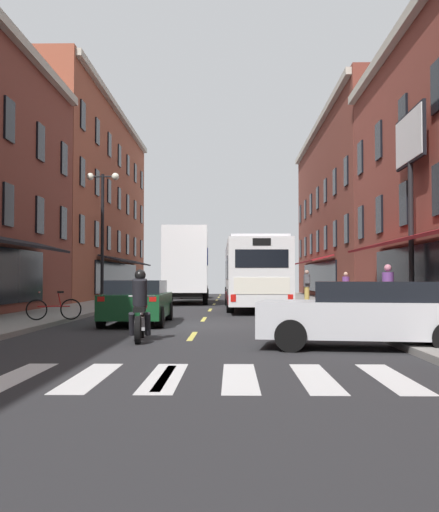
{
  "coord_description": "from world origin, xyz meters",
  "views": [
    {
      "loc": [
        0.98,
        -19.12,
        1.44
      ],
      "look_at": [
        0.47,
        7.51,
        2.42
      ],
      "focal_mm": 43.56,
      "sensor_mm": 36.0,
      "label": 1
    }
  ],
  "objects_px": {
    "billboard_sign": "(410,158)",
    "bicycle_near": "(54,308)",
    "pedestrian_near": "(307,285)",
    "pedestrian_far": "(346,288)",
    "street_lamp_twin": "(102,234)",
    "sedan_mid": "(367,314)",
    "sedan_near": "(138,301)",
    "pedestrian_mid": "(388,291)",
    "transit_bus": "(253,273)",
    "sedan_far": "(195,289)",
    "box_truck": "(186,266)",
    "motorcycle_rider": "(140,310)"
  },
  "relations": [
    {
      "from": "billboard_sign",
      "to": "motorcycle_rider",
      "type": "height_order",
      "value": "billboard_sign"
    },
    {
      "from": "billboard_sign",
      "to": "pedestrian_near",
      "type": "distance_m",
      "value": 14.22
    },
    {
      "from": "billboard_sign",
      "to": "bicycle_near",
      "type": "bearing_deg",
      "value": -172.87
    },
    {
      "from": "billboard_sign",
      "to": "bicycle_near",
      "type": "height_order",
      "value": "billboard_sign"
    },
    {
      "from": "sedan_near",
      "to": "motorcycle_rider",
      "type": "bearing_deg",
      "value": -80.86
    },
    {
      "from": "sedan_mid",
      "to": "pedestrian_mid",
      "type": "height_order",
      "value": "pedestrian_mid"
    },
    {
      "from": "sedan_far",
      "to": "street_lamp_twin",
      "type": "relative_size",
      "value": 0.73
    },
    {
      "from": "box_truck",
      "to": "street_lamp_twin",
      "type": "relative_size",
      "value": 1.27
    },
    {
      "from": "pedestrian_far",
      "to": "street_lamp_twin",
      "type": "height_order",
      "value": "street_lamp_twin"
    },
    {
      "from": "sedan_near",
      "to": "sedan_far",
      "type": "relative_size",
      "value": 1.12
    },
    {
      "from": "billboard_sign",
      "to": "street_lamp_twin",
      "type": "distance_m",
      "value": 13.21
    },
    {
      "from": "sedan_mid",
      "to": "sedan_near",
      "type": "bearing_deg",
      "value": 130.01
    },
    {
      "from": "street_lamp_twin",
      "to": "sedan_mid",
      "type": "bearing_deg",
      "value": -58.84
    },
    {
      "from": "pedestrian_far",
      "to": "street_lamp_twin",
      "type": "distance_m",
      "value": 12.49
    },
    {
      "from": "sedan_far",
      "to": "pedestrian_mid",
      "type": "height_order",
      "value": "pedestrian_mid"
    },
    {
      "from": "transit_bus",
      "to": "sedan_near",
      "type": "bearing_deg",
      "value": -112.25
    },
    {
      "from": "sedan_mid",
      "to": "street_lamp_twin",
      "type": "bearing_deg",
      "value": 121.16
    },
    {
      "from": "transit_bus",
      "to": "bicycle_near",
      "type": "relative_size",
      "value": 7.01
    },
    {
      "from": "bicycle_near",
      "to": "street_lamp_twin",
      "type": "bearing_deg",
      "value": 89.99
    },
    {
      "from": "motorcycle_rider",
      "to": "pedestrian_far",
      "type": "relative_size",
      "value": 1.26
    },
    {
      "from": "sedan_near",
      "to": "pedestrian_mid",
      "type": "relative_size",
      "value": 2.74
    },
    {
      "from": "transit_bus",
      "to": "pedestrian_near",
      "type": "height_order",
      "value": "transit_bus"
    },
    {
      "from": "sedan_mid",
      "to": "pedestrian_mid",
      "type": "xyz_separation_m",
      "value": [
        2.16,
        6.87,
        0.33
      ]
    },
    {
      "from": "sedan_far",
      "to": "motorcycle_rider",
      "type": "height_order",
      "value": "motorcycle_rider"
    },
    {
      "from": "sedan_far",
      "to": "pedestrian_far",
      "type": "distance_m",
      "value": 17.11
    },
    {
      "from": "transit_bus",
      "to": "pedestrian_far",
      "type": "height_order",
      "value": "transit_bus"
    },
    {
      "from": "box_truck",
      "to": "pedestrian_mid",
      "type": "distance_m",
      "value": 17.78
    },
    {
      "from": "motorcycle_rider",
      "to": "sedan_mid",
      "type": "bearing_deg",
      "value": -16.9
    },
    {
      "from": "box_truck",
      "to": "sedan_near",
      "type": "distance_m",
      "value": 16.09
    },
    {
      "from": "pedestrian_near",
      "to": "bicycle_near",
      "type": "bearing_deg",
      "value": -120.08
    },
    {
      "from": "transit_bus",
      "to": "street_lamp_twin",
      "type": "distance_m",
      "value": 7.46
    },
    {
      "from": "sedan_far",
      "to": "sedan_mid",
      "type": "bearing_deg",
      "value": -80.59
    },
    {
      "from": "box_truck",
      "to": "sedan_far",
      "type": "bearing_deg",
      "value": 90.7
    },
    {
      "from": "billboard_sign",
      "to": "transit_bus",
      "type": "relative_size",
      "value": 0.59
    },
    {
      "from": "motorcycle_rider",
      "to": "pedestrian_near",
      "type": "relative_size",
      "value": 1.16
    },
    {
      "from": "motorcycle_rider",
      "to": "bicycle_near",
      "type": "bearing_deg",
      "value": 124.08
    },
    {
      "from": "transit_bus",
      "to": "pedestrian_mid",
      "type": "relative_size",
      "value": 6.68
    },
    {
      "from": "billboard_sign",
      "to": "pedestrian_far",
      "type": "xyz_separation_m",
      "value": [
        -0.3,
        10.35,
        -4.55
      ]
    },
    {
      "from": "billboard_sign",
      "to": "pedestrian_near",
      "type": "height_order",
      "value": "billboard_sign"
    },
    {
      "from": "billboard_sign",
      "to": "street_lamp_twin",
      "type": "height_order",
      "value": "billboard_sign"
    },
    {
      "from": "sedan_near",
      "to": "pedestrian_near",
      "type": "height_order",
      "value": "pedestrian_near"
    },
    {
      "from": "sedan_mid",
      "to": "motorcycle_rider",
      "type": "distance_m",
      "value": 5.15
    },
    {
      "from": "pedestrian_near",
      "to": "transit_bus",
      "type": "bearing_deg",
      "value": -120.25
    },
    {
      "from": "sedan_far",
      "to": "pedestrian_mid",
      "type": "xyz_separation_m",
      "value": [
        7.68,
        -26.46,
        0.34
      ]
    },
    {
      "from": "sedan_mid",
      "to": "pedestrian_mid",
      "type": "distance_m",
      "value": 7.2
    },
    {
      "from": "pedestrian_near",
      "to": "pedestrian_mid",
      "type": "distance_m",
      "value": 14.65
    },
    {
      "from": "street_lamp_twin",
      "to": "pedestrian_mid",
      "type": "bearing_deg",
      "value": -33.68
    },
    {
      "from": "transit_bus",
      "to": "sedan_far",
      "type": "relative_size",
      "value": 2.73
    },
    {
      "from": "billboard_sign",
      "to": "box_truck",
      "type": "relative_size",
      "value": 0.93
    },
    {
      "from": "box_truck",
      "to": "pedestrian_far",
      "type": "height_order",
      "value": "box_truck"
    }
  ]
}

